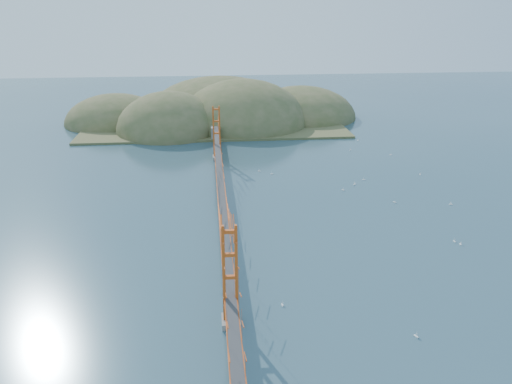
{
  "coord_description": "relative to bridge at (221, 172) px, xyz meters",
  "views": [
    {
      "loc": [
        -1.68,
        -74.96,
        32.55
      ],
      "look_at": [
        5.6,
        0.0,
        3.52
      ],
      "focal_mm": 35.0,
      "sensor_mm": 36.0,
      "label": 1
    }
  ],
  "objects": [
    {
      "name": "sailboat_14",
      "position": [
        33.5,
        -14.71,
        -6.87
      ],
      "size": [
        0.44,
        0.51,
        0.58
      ],
      "color": "white",
      "rests_on": "ground"
    },
    {
      "name": "bridge",
      "position": [
        0.0,
        0.0,
        0.0
      ],
      "size": [
        2.2,
        94.4,
        12.0
      ],
      "color": "gray",
      "rests_on": "ground"
    },
    {
      "name": "sailboat_2",
      "position": [
        38.94,
        -0.25,
        -6.87
      ],
      "size": [
        0.53,
        0.43,
        0.62
      ],
      "color": "white",
      "rests_on": "ground"
    },
    {
      "name": "sailboat_10",
      "position": [
        6.0,
        -27.23,
        -6.87
      ],
      "size": [
        0.47,
        0.53,
        0.6
      ],
      "color": "white",
      "rests_on": "ground"
    },
    {
      "name": "sailboat_6",
      "position": [
        18.96,
        -34.22,
        -6.86
      ],
      "size": [
        0.59,
        0.59,
        0.66
      ],
      "color": "white",
      "rests_on": "ground"
    },
    {
      "name": "sailboat_7",
      "position": [
        27.9,
        13.39,
        -6.86
      ],
      "size": [
        0.56,
        0.48,
        0.64
      ],
      "color": "white",
      "rests_on": "ground"
    },
    {
      "name": "far_headlands",
      "position": [
        2.21,
        68.33,
        -7.01
      ],
      "size": [
        84.0,
        58.0,
        25.0
      ],
      "color": "olive",
      "rests_on": "ground"
    },
    {
      "name": "sailboat_9",
      "position": [
        40.05,
        15.29,
        -6.87
      ],
      "size": [
        0.49,
        0.52,
        0.59
      ],
      "color": "white",
      "rests_on": "ground"
    },
    {
      "name": "ground",
      "position": [
        0.0,
        -0.18,
        -7.01
      ],
      "size": [
        320.0,
        320.0,
        0.0
      ],
      "primitive_type": "plane",
      "color": "#2F4F5F",
      "rests_on": "ground"
    },
    {
      "name": "sailboat_5",
      "position": [
        33.05,
        -13.72,
        -6.87
      ],
      "size": [
        0.46,
        0.53,
        0.61
      ],
      "color": "white",
      "rests_on": "ground"
    },
    {
      "name": "sailboat_15",
      "position": [
        35.12,
        41.82,
        -6.87
      ],
      "size": [
        0.41,
        0.5,
        0.58
      ],
      "color": "white",
      "rests_on": "ground"
    },
    {
      "name": "sailboat_16",
      "position": [
        29.73,
        1.58,
        -6.86
      ],
      "size": [
        0.65,
        0.65,
        0.68
      ],
      "color": "white",
      "rests_on": "ground"
    },
    {
      "name": "sailboat_8",
      "position": [
        30.86,
        33.57,
        -6.87
      ],
      "size": [
        0.54,
        0.54,
        0.57
      ],
      "color": "white",
      "rests_on": "ground"
    },
    {
      "name": "sailboat_4",
      "position": [
        25.38,
        10.93,
        -6.85
      ],
      "size": [
        0.69,
        0.69,
        0.72
      ],
      "color": "white",
      "rests_on": "ground"
    },
    {
      "name": "sailboat_17",
      "position": [
        38.97,
        29.14,
        -6.86
      ],
      "size": [
        0.57,
        0.57,
        0.64
      ],
      "color": "white",
      "rests_on": "ground"
    },
    {
      "name": "sailboat_1",
      "position": [
        22.45,
        8.19,
        -6.86
      ],
      "size": [
        0.62,
        0.62,
        0.65
      ],
      "color": "white",
      "rests_on": "ground"
    },
    {
      "name": "sailboat_12",
      "position": [
        8.21,
        20.41,
        -6.86
      ],
      "size": [
        0.61,
        0.6,
        0.68
      ],
      "color": "white",
      "rests_on": "ground"
    },
    {
      "name": "sailboat_3",
      "position": [
        10.59,
        18.44,
        -6.86
      ],
      "size": [
        0.53,
        0.43,
        0.63
      ],
      "color": "white",
      "rests_on": "ground"
    }
  ]
}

